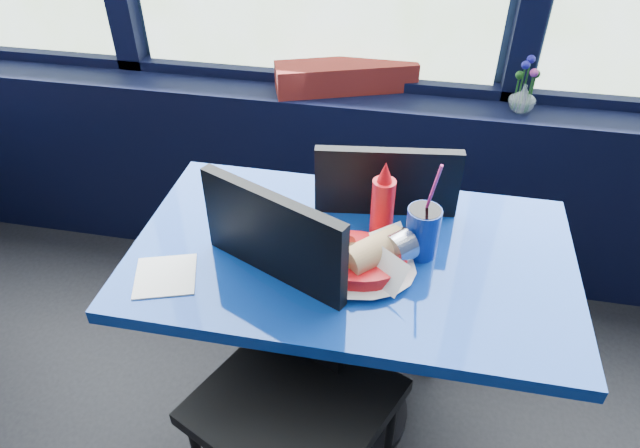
{
  "coord_description": "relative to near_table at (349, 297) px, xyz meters",
  "views": [
    {
      "loc": [
        0.44,
        0.82,
        1.77
      ],
      "look_at": [
        0.22,
        1.98,
        0.85
      ],
      "focal_mm": 32.0,
      "sensor_mm": 36.0,
      "label": 1
    }
  ],
  "objects": [
    {
      "name": "near_table",
      "position": [
        0.0,
        0.0,
        0.0
      ],
      "size": [
        1.2,
        0.7,
        0.75
      ],
      "color": "black",
      "rests_on": "ground"
    },
    {
      "name": "flower_vase",
      "position": [
        0.5,
        0.84,
        0.29
      ],
      "size": [
        0.11,
        0.12,
        0.21
      ],
      "rotation": [
        0.0,
        0.0,
        -0.18
      ],
      "color": "silver",
      "rests_on": "window_sill"
    },
    {
      "name": "planter_box",
      "position": [
        -0.16,
        0.9,
        0.29
      ],
      "size": [
        0.56,
        0.31,
        0.11
      ],
      "primitive_type": "cube",
      "rotation": [
        0.0,
        0.0,
        0.35
      ],
      "color": "maroon",
      "rests_on": "window_sill"
    },
    {
      "name": "food_basket",
      "position": [
        0.03,
        -0.07,
        0.22
      ],
      "size": [
        0.34,
        0.34,
        0.1
      ],
      "rotation": [
        0.0,
        0.0,
        0.37
      ],
      "color": "red",
      "rests_on": "near_table"
    },
    {
      "name": "chair_near_front",
      "position": [
        -0.13,
        -0.24,
        0.01
      ],
      "size": [
        0.6,
        0.6,
        1.0
      ],
      "rotation": [
        0.0,
        0.0,
        -0.43
      ],
      "color": "black",
      "rests_on": "ground"
    },
    {
      "name": "soda_cup",
      "position": [
        0.18,
        0.03,
        0.26
      ],
      "size": [
        0.09,
        0.09,
        0.31
      ],
      "rotation": [
        0.0,
        0.0,
        -0.15
      ],
      "color": "navy",
      "rests_on": "near_table"
    },
    {
      "name": "chair_near_back",
      "position": [
        0.09,
        0.32,
        -0.01
      ],
      "size": [
        0.49,
        0.49,
        0.96
      ],
      "rotation": [
        0.0,
        0.0,
        3.27
      ],
      "color": "black",
      "rests_on": "ground"
    },
    {
      "name": "window_sill",
      "position": [
        -0.3,
        0.87,
        -0.17
      ],
      "size": [
        5.0,
        0.26,
        0.8
      ],
      "primitive_type": "cube",
      "color": "black",
      "rests_on": "ground"
    },
    {
      "name": "ketchup_bottle",
      "position": [
        0.07,
        0.09,
        0.29
      ],
      "size": [
        0.06,
        0.06,
        0.24
      ],
      "color": "red",
      "rests_on": "near_table"
    },
    {
      "name": "napkin",
      "position": [
        -0.46,
        -0.19,
        0.18
      ],
      "size": [
        0.19,
        0.19,
        0.0
      ],
      "primitive_type": "cube",
      "rotation": [
        0.0,
        0.0,
        0.32
      ],
      "color": "white",
      "rests_on": "near_table"
    }
  ]
}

